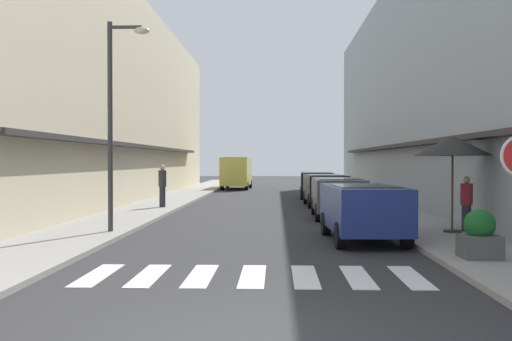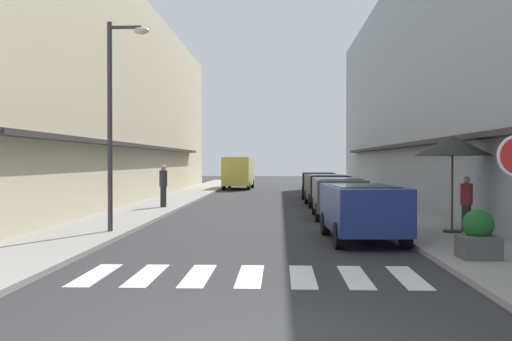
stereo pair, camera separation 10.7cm
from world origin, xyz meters
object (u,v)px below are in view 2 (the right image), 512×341
Objects in this scene: street_lamp at (116,105)px; cafe_umbrella at (452,146)px; parked_car_near at (362,206)px; delivery_van at (239,170)px; parked_car_distant at (318,182)px; pedestrian_walking_near at (466,203)px; parked_car_far at (326,186)px; parked_car_mid at (338,193)px; pedestrian_walking_far at (163,185)px; planter_corner at (478,236)px.

cafe_umbrella is (9.39, 0.09, -1.17)m from street_lamp.
delivery_van is (-5.22, 29.01, 0.48)m from parked_car_near.
parked_car_near is at bearing -156.44° from cafe_umbrella.
parked_car_distant is (0.00, 18.01, 0.00)m from parked_car_near.
pedestrian_walking_near is at bearing 1.86° from street_lamp.
street_lamp is 2.20× the size of cafe_umbrella.
street_lamp is at bearing -121.27° from parked_car_far.
parked_car_distant is 2.73× the size of pedestrian_walking_near.
cafe_umbrella is (2.63, -16.86, 1.59)m from parked_car_distant.
delivery_van is 28.97m from cafe_umbrella.
parked_car_far is at bearing -110.45° from pedestrian_walking_near.
parked_car_distant is 12.19m from delivery_van.
parked_car_mid is 0.98× the size of parked_car_far.
pedestrian_walking_far is at bearing -162.22° from parked_car_far.
pedestrian_walking_near is (8.32, -27.64, -0.48)m from delivery_van.
parked_car_near is 6.35m from parked_car_mid.
planter_corner is (1.89, -21.31, -0.35)m from parked_car_distant.
pedestrian_walking_near reaches higher than planter_corner.
pedestrian_walking_far is at bearing 153.70° from parked_car_mid.
parked_car_far is at bearing 58.73° from street_lamp.
cafe_umbrella is (2.63, 1.15, 1.59)m from parked_car_near.
planter_corner is 0.55× the size of pedestrian_walking_far.
pedestrian_walking_far is at bearing -95.76° from delivery_van.
parked_car_distant is 0.78× the size of delivery_van.
street_lamp reaches higher than parked_car_mid.
cafe_umbrella reaches higher than pedestrian_walking_far.
delivery_van is (-5.22, 16.83, 0.48)m from parked_car_far.
cafe_umbrella reaches higher than planter_corner.
parked_car_near is 0.71× the size of street_lamp.
street_lamp reaches higher than planter_corner.
pedestrian_walking_near is (3.09, -4.98, 0.01)m from parked_car_mid.
parked_car_distant is at bearing 90.00° from parked_car_mid.
street_lamp reaches higher than pedestrian_walking_near.
delivery_van is 28.87m from pedestrian_walking_near.
pedestrian_walking_near is (0.46, 0.23, -1.58)m from cafe_umbrella.
parked_car_far is 7.51m from pedestrian_walking_far.
planter_corner is 0.65× the size of pedestrian_walking_near.
cafe_umbrella is 13.20m from pedestrian_walking_far.
parked_car_far is 2.74× the size of pedestrian_walking_near.
delivery_van is 33.10m from planter_corner.
parked_car_far is (0.00, 12.18, 0.00)m from parked_car_near.
street_lamp is at bearing -111.74° from parked_car_distant.
parked_car_near is 3.39m from pedestrian_walking_near.
pedestrian_walking_far is (-9.79, 8.74, -1.42)m from cafe_umbrella.
delivery_van reaches higher than planter_corner.
cafe_umbrella reaches higher than delivery_van.
pedestrian_walking_far is (-9.05, 13.19, 0.51)m from planter_corner.
cafe_umbrella reaches higher than parked_car_far.
parked_car_far is at bearing 96.97° from planter_corner.
parked_car_near is 0.76× the size of delivery_van.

